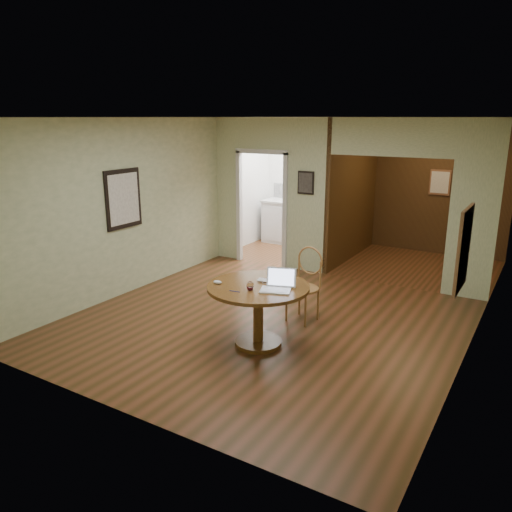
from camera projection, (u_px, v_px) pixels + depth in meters
The scene contains 11 objects.
floor at pixel (263, 324), 6.76m from camera, with size 5.00×5.00×0.00m, color #422B12.
room_shell at pixel (326, 196), 9.20m from camera, with size 5.20×7.50×5.00m.
dining_table at pixel (258, 301), 5.99m from camera, with size 1.23×1.23×0.77m.
chair at pixel (306, 280), 6.76m from camera, with size 0.49×0.49×1.02m.
open_laptop at pixel (278, 284), 5.79m from camera, with size 0.41×0.40×0.24m.
closed_laptop at pixel (268, 282), 6.02m from camera, with size 0.30×0.19×0.02m, color #AFB0B4.
mouse at pixel (218, 282), 5.99m from camera, with size 0.11×0.06×0.04m, color silver.
wine_glass at pixel (250, 286), 5.77m from camera, with size 0.09×0.09×0.10m, color white, non-canonical shape.
pen at pixel (235, 291), 5.73m from camera, with size 0.01×0.01×0.13m, color navy.
kitchen_cabinet at pixel (308, 224), 10.76m from camera, with size 2.06×0.60×0.94m.
grocery_bag at pixel (333, 199), 10.33m from camera, with size 0.26×0.22×0.26m, color #C7AE91.
Camera 1 is at (3.15, -5.41, 2.70)m, focal length 35.00 mm.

